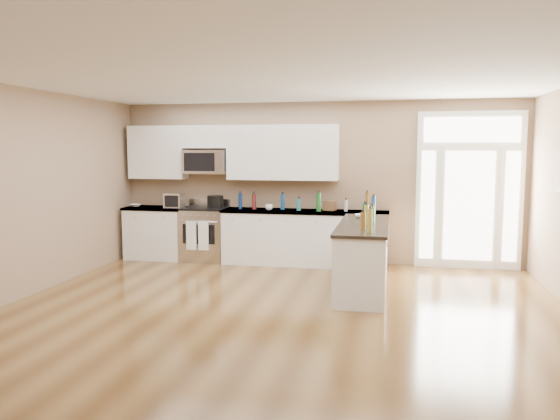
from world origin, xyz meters
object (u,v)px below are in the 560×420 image
Objects in this scene: kitchen_range at (205,234)px; stockpot at (215,201)px; toaster_oven at (174,200)px; peninsula_cabinet at (363,259)px.

kitchen_range is 3.74× the size of stockpot.
stockpot is (0.17, 0.10, 0.58)m from kitchen_range.
toaster_oven is at bearing -170.46° from kitchen_range.
kitchen_range is 3.44× the size of toaster_oven.
stockpot reaches higher than kitchen_range.
kitchen_range is at bearing 153.32° from peninsula_cabinet.
toaster_oven reaches higher than peninsula_cabinet.
stockpot is at bearing 150.23° from peninsula_cabinet.
peninsula_cabinet is 3.19m from stockpot.
toaster_oven reaches higher than stockpot.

